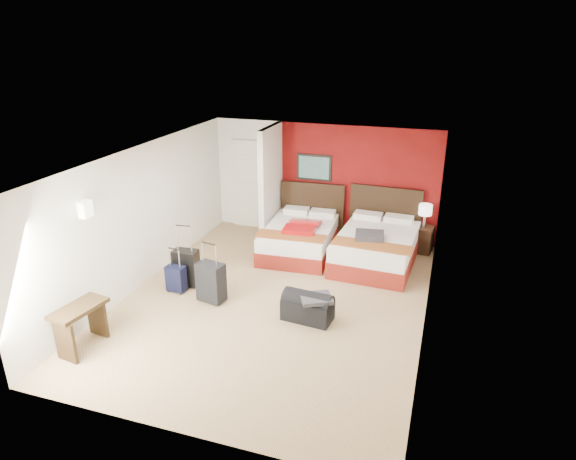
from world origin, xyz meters
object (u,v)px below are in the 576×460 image
at_px(nightstand, 422,239).
at_px(suitcase_navy, 176,280).
at_px(suitcase_charcoal, 211,284).
at_px(bed_left, 299,239).
at_px(bed_right, 376,249).
at_px(table_lamp, 425,216).
at_px(desk, 82,327).
at_px(duffel_bag, 308,308).
at_px(red_suitcase_open, 302,226).
at_px(suitcase_black, 186,269).

height_order(nightstand, suitcase_navy, nightstand).
bearing_deg(nightstand, suitcase_charcoal, -127.65).
distance_m(bed_left, suitcase_navy, 2.79).
relative_size(bed_left, bed_right, 0.93).
distance_m(table_lamp, desk, 6.76).
relative_size(bed_left, duffel_bag, 2.45).
height_order(bed_left, red_suitcase_open, red_suitcase_open).
relative_size(bed_right, desk, 2.57).
height_order(bed_right, red_suitcase_open, red_suitcase_open).
xyz_separation_m(suitcase_black, suitcase_charcoal, (0.69, -0.40, 0.01)).
distance_m(bed_left, table_lamp, 2.62).
distance_m(table_lamp, suitcase_black, 4.90).
bearing_deg(suitcase_navy, bed_left, 60.15).
height_order(table_lamp, suitcase_black, table_lamp).
xyz_separation_m(suitcase_charcoal, desk, (-1.17, -1.81, 0.00)).
bearing_deg(bed_right, duffel_bag, -102.84).
distance_m(bed_left, duffel_bag, 2.64).
relative_size(bed_left, desk, 2.38).
bearing_deg(duffel_bag, suitcase_black, 175.55).
bearing_deg(nightstand, red_suitcase_open, -150.86).
relative_size(duffel_bag, desk, 0.97).
bearing_deg(table_lamp, bed_left, -160.96).
height_order(bed_left, suitcase_navy, bed_left).
relative_size(suitcase_charcoal, duffel_bag, 0.86).
height_order(red_suitcase_open, table_lamp, table_lamp).
bearing_deg(suitcase_navy, nightstand, 42.47).
bearing_deg(suitcase_black, desk, -106.51).
distance_m(nightstand, desk, 6.74).
bearing_deg(red_suitcase_open, bed_left, 129.83).
height_order(bed_right, desk, desk).
height_order(bed_left, desk, desk).
bearing_deg(suitcase_navy, suitcase_charcoal, -4.64).
xyz_separation_m(suitcase_navy, desk, (-0.43, -1.93, 0.11)).
height_order(nightstand, table_lamp, table_lamp).
xyz_separation_m(nightstand, desk, (-4.43, -5.08, 0.06)).
xyz_separation_m(bed_left, nightstand, (2.43, 0.84, -0.01)).
distance_m(red_suitcase_open, suitcase_black, 2.54).
distance_m(bed_left, desk, 4.69).
bearing_deg(bed_right, suitcase_navy, -141.05).
distance_m(bed_left, suitcase_charcoal, 2.57).
bearing_deg(bed_right, table_lamp, 49.45).
height_order(bed_left, suitcase_charcoal, suitcase_charcoal).
relative_size(nightstand, duffel_bag, 0.70).
relative_size(bed_left, table_lamp, 3.98).
distance_m(bed_right, suitcase_navy, 3.90).
xyz_separation_m(bed_right, red_suitcase_open, (-1.50, -0.07, 0.32)).
height_order(suitcase_navy, duffel_bag, suitcase_navy).
xyz_separation_m(bed_left, desk, (-1.99, -4.24, 0.05)).
xyz_separation_m(table_lamp, duffel_bag, (-1.53, -3.32, -0.60)).
bearing_deg(suitcase_navy, suitcase_black, 82.98).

